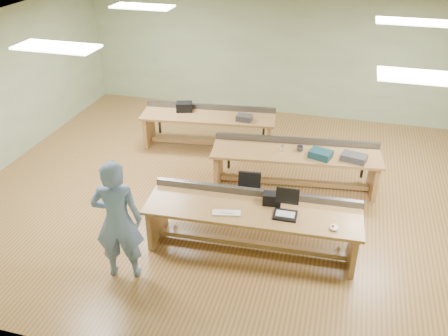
{
  "coord_description": "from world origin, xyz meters",
  "views": [
    {
      "loc": [
        1.57,
        -7.34,
        4.81
      ],
      "look_at": [
        -0.27,
        -0.6,
        0.82
      ],
      "focal_mm": 38.0,
      "sensor_mm": 36.0,
      "label": 1
    }
  ],
  "objects": [
    {
      "name": "floor",
      "position": [
        0.0,
        0.0,
        0.0
      ],
      "size": [
        10.0,
        10.0,
        0.0
      ],
      "primitive_type": "plane",
      "color": "#9F653C",
      "rests_on": "ground"
    },
    {
      "name": "ceiling",
      "position": [
        0.0,
        0.0,
        3.0
      ],
      "size": [
        10.0,
        10.0,
        0.0
      ],
      "primitive_type": "plane",
      "color": "silver",
      "rests_on": "wall_back"
    },
    {
      "name": "wall_back",
      "position": [
        0.0,
        4.0,
        1.5
      ],
      "size": [
        10.0,
        0.04,
        3.0
      ],
      "primitive_type": "cube",
      "color": "#9CB388",
      "rests_on": "floor"
    },
    {
      "name": "wall_front",
      "position": [
        0.0,
        -4.0,
        1.5
      ],
      "size": [
        10.0,
        0.04,
        3.0
      ],
      "primitive_type": "cube",
      "color": "#9CB388",
      "rests_on": "floor"
    },
    {
      "name": "wall_left",
      "position": [
        -5.0,
        0.0,
        1.5
      ],
      "size": [
        0.04,
        8.0,
        3.0
      ],
      "primitive_type": "cube",
      "color": "#9CB388",
      "rests_on": "floor"
    },
    {
      "name": "fluor_panels",
      "position": [
        0.0,
        0.0,
        2.97
      ],
      "size": [
        6.2,
        3.5,
        0.03
      ],
      "color": "white",
      "rests_on": "ceiling"
    },
    {
      "name": "workbench_front",
      "position": [
        0.43,
        -1.53,
        0.57
      ],
      "size": [
        3.3,
        1.04,
        0.86
      ],
      "rotation": [
        0.0,
        0.0,
        0.05
      ],
      "color": "#96633F",
      "rests_on": "floor"
    },
    {
      "name": "workbench_mid",
      "position": [
        0.81,
        0.48,
        0.56
      ],
      "size": [
        3.17,
        1.2,
        0.86
      ],
      "rotation": [
        0.0,
        0.0,
        0.12
      ],
      "color": "#96633F",
      "rests_on": "floor"
    },
    {
      "name": "workbench_back",
      "position": [
        -1.24,
        1.67,
        0.56
      ],
      "size": [
        2.95,
        1.11,
        0.86
      ],
      "rotation": [
        0.0,
        0.0,
        0.12
      ],
      "color": "#96633F",
      "rests_on": "floor"
    },
    {
      "name": "person",
      "position": [
        -1.25,
        -2.6,
        0.94
      ],
      "size": [
        0.78,
        0.61,
        1.88
      ],
      "primitive_type": "imported",
      "rotation": [
        0.0,
        0.0,
        3.4
      ],
      "color": "#6477A3",
      "rests_on": "floor"
    },
    {
      "name": "laptop_base",
      "position": [
        0.94,
        -1.62,
        0.77
      ],
      "size": [
        0.35,
        0.29,
        0.04
      ],
      "primitive_type": "cube",
      "rotation": [
        0.0,
        0.0,
        0.02
      ],
      "color": "black",
      "rests_on": "workbench_front"
    },
    {
      "name": "laptop_screen",
      "position": [
        0.93,
        -1.48,
        1.02
      ],
      "size": [
        0.34,
        0.02,
        0.27
      ],
      "primitive_type": "cube",
      "rotation": [
        0.0,
        0.0,
        0.02
      ],
      "color": "black",
      "rests_on": "laptop_base"
    },
    {
      "name": "keyboard",
      "position": [
        0.09,
        -1.78,
        0.76
      ],
      "size": [
        0.44,
        0.23,
        0.02
      ],
      "primitive_type": "cube",
      "rotation": [
        0.0,
        0.0,
        0.21
      ],
      "color": "silver",
      "rests_on": "workbench_front"
    },
    {
      "name": "trackball_mouse",
      "position": [
        1.65,
        -1.75,
        0.78
      ],
      "size": [
        0.15,
        0.17,
        0.06
      ],
      "primitive_type": "ellipsoid",
      "rotation": [
        0.0,
        0.0,
        -0.16
      ],
      "color": "white",
      "rests_on": "workbench_front"
    },
    {
      "name": "camera_bag",
      "position": [
        0.69,
        -1.35,
        0.84
      ],
      "size": [
        0.3,
        0.21,
        0.19
      ],
      "primitive_type": "cube",
      "rotation": [
        0.0,
        0.0,
        0.12
      ],
      "color": "black",
      "rests_on": "workbench_front"
    },
    {
      "name": "task_chair",
      "position": [
        0.2,
        -0.79,
        0.31
      ],
      "size": [
        0.5,
        0.5,
        0.84
      ],
      "rotation": [
        0.0,
        0.0,
        0.11
      ],
      "color": "black",
      "rests_on": "floor"
    },
    {
      "name": "parts_bin_teal",
      "position": [
        1.27,
        0.35,
        0.82
      ],
      "size": [
        0.45,
        0.38,
        0.13
      ],
      "primitive_type": "cube",
      "rotation": [
        0.0,
        0.0,
        -0.29
      ],
      "color": "#13343E",
      "rests_on": "workbench_mid"
    },
    {
      "name": "parts_bin_grey",
      "position": [
        1.85,
        0.4,
        0.81
      ],
      "size": [
        0.48,
        0.37,
        0.12
      ],
      "primitive_type": "cube",
      "rotation": [
        0.0,
        0.0,
        -0.23
      ],
      "color": "#323234",
      "rests_on": "workbench_mid"
    },
    {
      "name": "mug",
      "position": [
        0.88,
        0.51,
        0.8
      ],
      "size": [
        0.16,
        0.16,
        0.1
      ],
      "primitive_type": "imported",
      "rotation": [
        0.0,
        0.0,
        0.27
      ],
      "color": "#323234",
      "rests_on": "workbench_mid"
    },
    {
      "name": "drinks_can",
      "position": [
        0.56,
        0.41,
        0.81
      ],
      "size": [
        0.08,
        0.08,
        0.12
      ],
      "primitive_type": "cylinder",
      "rotation": [
        0.0,
        0.0,
        0.26
      ],
      "color": "silver",
      "rests_on": "workbench_mid"
    },
    {
      "name": "storage_box_back",
      "position": [
        -1.81,
        1.74,
        0.85
      ],
      "size": [
        0.4,
        0.33,
        0.2
      ],
      "primitive_type": "cube",
      "rotation": [
        0.0,
        0.0,
        0.29
      ],
      "color": "black",
      "rests_on": "workbench_back"
    },
    {
      "name": "tray_back",
      "position": [
        -0.42,
        1.58,
        0.81
      ],
      "size": [
        0.33,
        0.25,
        0.13
      ],
      "primitive_type": "cube",
      "rotation": [
        0.0,
        0.0,
        -0.07
      ],
      "color": "#323234",
      "rests_on": "workbench_back"
    }
  ]
}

